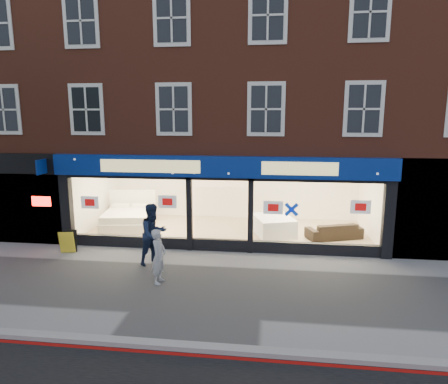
% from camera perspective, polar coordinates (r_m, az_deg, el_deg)
% --- Properties ---
extents(ground, '(120.00, 120.00, 0.00)m').
position_cam_1_polar(ground, '(11.15, -2.76, -13.51)').
color(ground, gray).
rests_on(ground, ground).
extents(kerb_line, '(60.00, 0.10, 0.01)m').
position_cam_1_polar(kerb_line, '(8.48, -6.62, -22.03)').
color(kerb_line, '#8C0A07').
rests_on(kerb_line, ground).
extents(kerb_stone, '(60.00, 0.25, 0.12)m').
position_cam_1_polar(kerb_stone, '(8.62, -6.30, -21.02)').
color(kerb_stone, gray).
rests_on(kerb_stone, ground).
extents(showroom_floor, '(11.00, 4.50, 0.10)m').
position_cam_1_polar(showroom_floor, '(16.02, 0.46, -5.64)').
color(showroom_floor, tan).
rests_on(showroom_floor, ground).
extents(building, '(19.00, 8.26, 10.30)m').
position_cam_1_polar(building, '(17.16, 1.12, 17.80)').
color(building, brown).
rests_on(building, ground).
extents(display_bed, '(2.26, 2.60, 1.32)m').
position_cam_1_polar(display_bed, '(16.93, -13.47, -3.56)').
color(display_bed, white).
rests_on(display_bed, showroom_floor).
extents(bedside_table, '(0.58, 0.58, 0.55)m').
position_cam_1_polar(bedside_table, '(18.37, -15.09, -2.81)').
color(bedside_table, brown).
rests_on(bedside_table, showroom_floor).
extents(mattress_stack, '(1.81, 2.04, 0.67)m').
position_cam_1_polar(mattress_stack, '(15.57, 7.06, -4.73)').
color(mattress_stack, white).
rests_on(mattress_stack, showroom_floor).
extents(sofa, '(2.18, 1.44, 0.59)m').
position_cam_1_polar(sofa, '(15.45, 15.43, -5.32)').
color(sofa, black).
rests_on(sofa, showroom_floor).
extents(a_board, '(0.55, 0.41, 0.77)m').
position_cam_1_polar(a_board, '(14.66, -21.36, -6.61)').
color(a_board, yellow).
rests_on(a_board, ground).
extents(pedestrian_grey, '(0.43, 0.60, 1.54)m').
position_cam_1_polar(pedestrian_grey, '(11.33, -9.31, -9.03)').
color(pedestrian_grey, '#AFB2B7').
rests_on(pedestrian_grey, ground).
extents(pedestrian_blue, '(1.16, 1.19, 1.93)m').
position_cam_1_polar(pedestrian_blue, '(12.71, -10.04, -5.92)').
color(pedestrian_blue, '#16223E').
rests_on(pedestrian_blue, ground).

